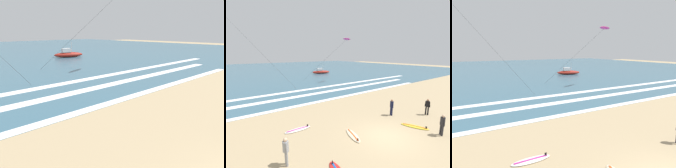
% 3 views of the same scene
% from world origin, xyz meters
% --- Properties ---
extents(wave_foam_shoreline, '(45.97, 0.77, 0.01)m').
position_xyz_m(wave_foam_shoreline, '(-1.07, 10.30, 0.01)').
color(wave_foam_shoreline, white).
rests_on(wave_foam_shoreline, ocean_surface).
extents(wave_foam_mid_break, '(44.03, 1.10, 0.01)m').
position_xyz_m(wave_foam_mid_break, '(1.92, 14.12, 0.01)').
color(wave_foam_mid_break, white).
rests_on(wave_foam_mid_break, ocean_surface).
extents(wave_foam_outer_break, '(58.61, 1.07, 0.01)m').
position_xyz_m(wave_foam_outer_break, '(0.86, 17.36, 0.01)').
color(wave_foam_outer_break, white).
rests_on(wave_foam_outer_break, ocean_surface).
extents(offshore_boat, '(5.47, 3.28, 2.70)m').
position_xyz_m(offshore_boat, '(15.36, 34.61, 0.55)').
color(offshore_boat, maroon).
rests_on(offshore_boat, ground).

